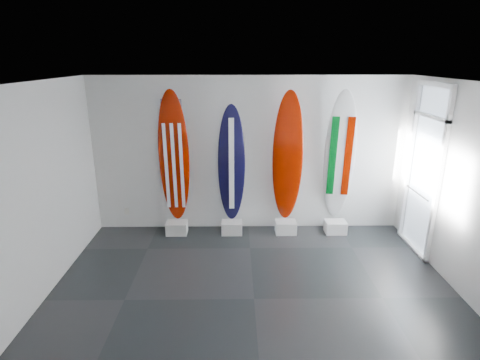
{
  "coord_description": "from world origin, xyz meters",
  "views": [
    {
      "loc": [
        -0.26,
        -4.74,
        3.3
      ],
      "look_at": [
        -0.18,
        1.4,
        1.35
      ],
      "focal_mm": 28.84,
      "sensor_mm": 36.0,
      "label": 1
    }
  ],
  "objects_px": {
    "surfboard_usa": "(174,158)",
    "surfboard_navy": "(231,164)",
    "surfboard_italy": "(340,157)",
    "surfboard_swiss": "(288,158)"
  },
  "relations": [
    {
      "from": "surfboard_usa",
      "to": "surfboard_italy",
      "type": "relative_size",
      "value": 0.99
    },
    {
      "from": "surfboard_navy",
      "to": "surfboard_swiss",
      "type": "bearing_deg",
      "value": -1.64
    },
    {
      "from": "surfboard_swiss",
      "to": "surfboard_italy",
      "type": "relative_size",
      "value": 0.98
    },
    {
      "from": "surfboard_navy",
      "to": "surfboard_italy",
      "type": "relative_size",
      "value": 0.88
    },
    {
      "from": "surfboard_usa",
      "to": "surfboard_navy",
      "type": "bearing_deg",
      "value": 1.06
    },
    {
      "from": "surfboard_navy",
      "to": "surfboard_italy",
      "type": "xyz_separation_m",
      "value": [
        2.04,
        0.0,
        0.14
      ]
    },
    {
      "from": "surfboard_usa",
      "to": "surfboard_swiss",
      "type": "distance_m",
      "value": 2.14
    },
    {
      "from": "surfboard_usa",
      "to": "surfboard_swiss",
      "type": "relative_size",
      "value": 1.0
    },
    {
      "from": "surfboard_usa",
      "to": "surfboard_navy",
      "type": "distance_m",
      "value": 1.09
    },
    {
      "from": "surfboard_navy",
      "to": "surfboard_swiss",
      "type": "distance_m",
      "value": 1.07
    }
  ]
}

